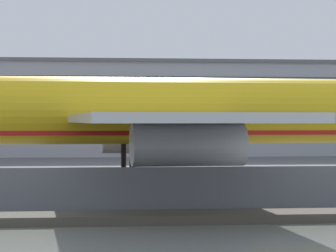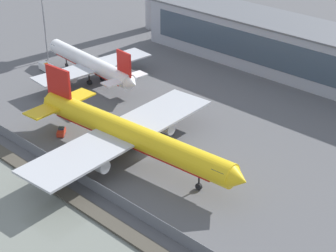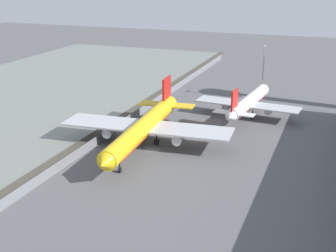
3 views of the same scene
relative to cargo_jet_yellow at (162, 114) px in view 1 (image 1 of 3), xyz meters
name	(u,v)px [view 1 (image 1 of 3)]	position (x,y,z in m)	size (l,w,h in m)	color
ground_plane	(185,188)	(2.04, 2.75, -5.87)	(500.00, 500.00, 0.00)	#565659
shoreline_seawall	(233,216)	(2.04, -17.75, -5.62)	(320.00, 3.00, 0.50)	#474238
perimeter_fence	(219,189)	(2.04, -13.25, -4.55)	(280.00, 0.10, 2.64)	slate
cargo_jet_yellow	(162,114)	(0.00, 0.00, 0.00)	(56.66, 49.14, 15.39)	yellow
terminal_building	(155,109)	(5.23, 65.12, 1.35)	(110.23, 18.41, 14.42)	#9EA3AD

